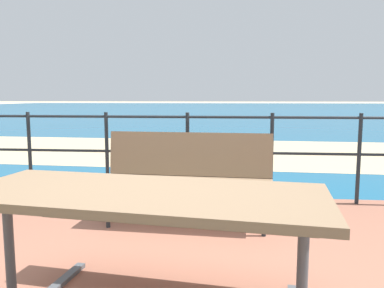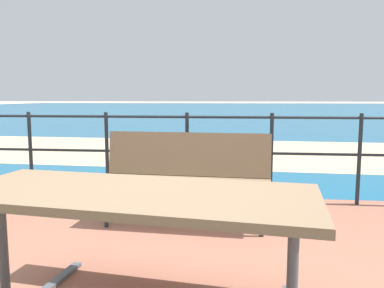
# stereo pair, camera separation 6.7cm
# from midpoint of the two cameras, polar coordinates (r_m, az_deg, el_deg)

# --- Properties ---
(sea_water) EXTENTS (90.00, 90.00, 0.01)m
(sea_water) POSITION_cam_midpoint_polar(r_m,az_deg,el_deg) (41.98, 5.61, 5.28)
(sea_water) COLOR #145B84
(sea_water) RESTS_ON ground
(beach_strip) EXTENTS (54.17, 7.41, 0.01)m
(beach_strip) POSITION_cam_midpoint_polar(r_m,az_deg,el_deg) (8.99, 2.98, -1.09)
(beach_strip) COLOR tan
(beach_strip) RESTS_ON ground
(picnic_table) EXTENTS (1.88, 1.64, 0.78)m
(picnic_table) POSITION_cam_midpoint_polar(r_m,az_deg,el_deg) (1.85, -7.83, -12.70)
(picnic_table) COLOR #7A6047
(picnic_table) RESTS_ON patio_paving
(park_bench) EXTENTS (1.63, 0.52, 0.88)m
(park_bench) POSITION_cam_midpoint_polar(r_m,az_deg,el_deg) (3.61, -0.41, -3.94)
(park_bench) COLOR #7A6047
(park_bench) RESTS_ON patio_paving
(railing_fence) EXTENTS (5.94, 0.04, 1.04)m
(railing_fence) POSITION_cam_midpoint_polar(r_m,az_deg,el_deg) (4.45, -0.32, -0.37)
(railing_fence) COLOR #1E2328
(railing_fence) RESTS_ON patio_paving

